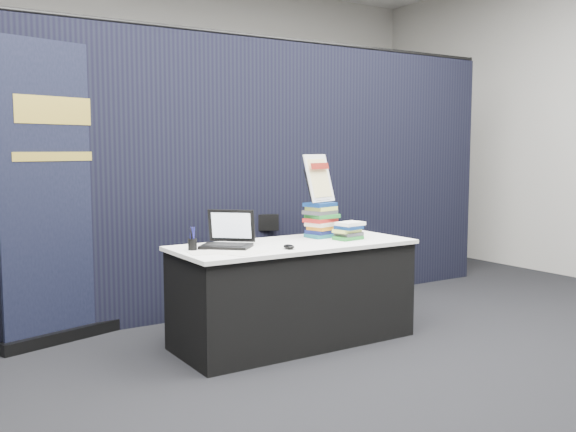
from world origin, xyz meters
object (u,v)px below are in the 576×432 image
Objects in this scene: book_stack_tall at (321,220)px; pullup_banner at (58,211)px; display_table at (294,293)px; laptop at (223,238)px; info_sign at (319,179)px; book_stack_short at (349,231)px; stacking_chair at (267,259)px.

book_stack_tall is 0.12× the size of pullup_banner.
pullup_banner is at bearing 146.95° from display_table.
info_sign is (0.88, 0.06, 0.40)m from laptop.
book_stack_short reaches higher than stacking_chair.
laptop reaches higher than stacking_chair.
pullup_banner is (-1.91, 1.02, 0.17)m from book_stack_short.
info_sign reaches higher than book_stack_tall.
book_stack_short is 2.18m from pullup_banner.
laptop is 2.20× the size of book_stack_short.
info_sign is 0.17× the size of pullup_banner.
laptop is 0.96m from info_sign.
book_stack_tall reaches higher than laptop.
info_sign reaches higher than laptop.
laptop is 0.54× the size of stacking_chair.
book_stack_short is (0.11, -0.22, -0.07)m from book_stack_tall.
laptop is 1.00m from book_stack_short.
display_table is at bearing -172.91° from info_sign.
book_stack_tall reaches higher than book_stack_short.
stacking_chair reaches higher than display_table.
book_stack_short is at bearing -85.25° from info_sign.
display_table is 1.84m from pullup_banner.
laptop is 1.69× the size of book_stack_tall.
laptop is 0.88m from book_stack_tall.
display_table is at bearing 170.56° from book_stack_short.
info_sign is at bearing 90.00° from book_stack_tall.
book_stack_short is at bearing 32.31° from laptop.
display_table is 0.93m from stacking_chair.
book_stack_tall reaches higher than display_table.
laptop is (-0.53, 0.11, 0.43)m from display_table.
book_stack_short is 1.03m from stacking_chair.
book_stack_tall is 0.32× the size of stacking_chair.
display_table is 4.64× the size of info_sign.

